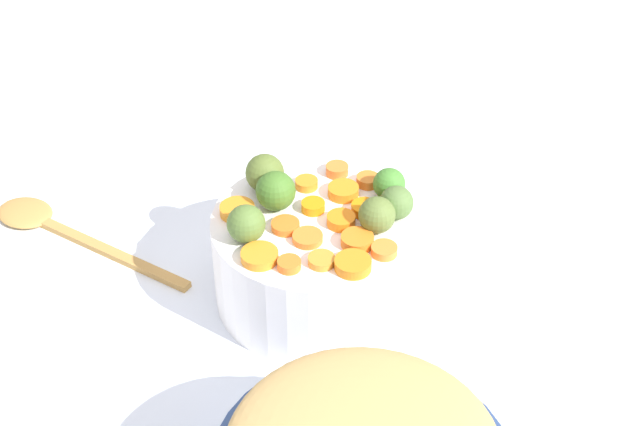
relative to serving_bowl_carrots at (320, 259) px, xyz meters
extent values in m
cube|color=white|center=(0.00, -0.01, -0.06)|extent=(2.40, 2.40, 0.02)
cylinder|color=white|center=(0.00, 0.00, 0.00)|extent=(0.23, 0.23, 0.11)
cylinder|color=orange|center=(-0.01, 0.02, 0.06)|extent=(0.04, 0.04, 0.01)
cylinder|color=orange|center=(0.03, 0.08, 0.06)|extent=(0.04, 0.04, 0.01)
cylinder|color=orange|center=(-0.03, 0.05, 0.06)|extent=(0.03, 0.03, 0.01)
cylinder|color=orange|center=(-0.04, -0.08, 0.06)|extent=(0.05, 0.05, 0.01)
cylinder|color=orange|center=(-0.03, -0.02, 0.06)|extent=(0.04, 0.04, 0.01)
cylinder|color=orange|center=(0.05, -0.03, 0.06)|extent=(0.05, 0.05, 0.01)
cylinder|color=orange|center=(0.05, -0.07, 0.06)|extent=(0.05, 0.05, 0.01)
cylinder|color=orange|center=(0.08, -0.04, 0.06)|extent=(0.04, 0.04, 0.01)
cylinder|color=orange|center=(0.00, 0.09, 0.06)|extent=(0.03, 0.03, 0.01)
cylinder|color=orange|center=(0.02, -0.07, 0.06)|extent=(0.04, 0.04, 0.01)
cylinder|color=orange|center=(-0.09, -0.01, 0.06)|extent=(0.05, 0.05, 0.01)
cylinder|color=orange|center=(0.02, 0.00, 0.06)|extent=(0.04, 0.04, 0.01)
cylinder|color=orange|center=(0.00, -0.04, 0.06)|extent=(0.04, 0.04, 0.01)
cylinder|color=orange|center=(0.01, 0.05, 0.06)|extent=(0.05, 0.05, 0.01)
cylinder|color=orange|center=(-0.01, -0.08, 0.06)|extent=(0.03, 0.03, 0.01)
cylinder|color=orange|center=(0.04, 0.03, 0.06)|extent=(0.04, 0.04, 0.01)
sphere|color=#42812E|center=(0.06, 0.06, 0.07)|extent=(0.04, 0.04, 0.04)
sphere|color=#576B2D|center=(-0.07, 0.04, 0.08)|extent=(0.04, 0.04, 0.04)
sphere|color=#547331|center=(-0.07, -0.05, 0.07)|extent=(0.04, 0.04, 0.04)
sphere|color=#427126|center=(-0.05, 0.01, 0.08)|extent=(0.04, 0.04, 0.04)
sphere|color=#537337|center=(0.08, 0.03, 0.07)|extent=(0.04, 0.04, 0.04)
sphere|color=#5B7132|center=(0.06, 0.00, 0.07)|extent=(0.04, 0.04, 0.04)
cube|color=#BA8844|center=(-0.26, 0.00, -0.05)|extent=(0.23, 0.08, 0.01)
ellipsoid|color=#BA8844|center=(-0.40, 0.04, -0.05)|extent=(0.09, 0.08, 0.01)
camera|label=1|loc=(0.20, -0.75, 0.67)|focal=51.65mm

